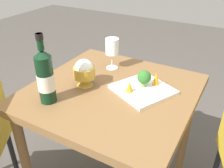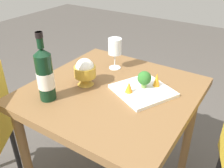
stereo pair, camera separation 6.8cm
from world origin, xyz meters
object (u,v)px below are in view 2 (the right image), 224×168
(wine_bottle, at_px, (45,75))
(serving_plate, at_px, (143,91))
(rice_bowl, at_px, (85,71))
(broccoli_floret, at_px, (144,78))
(carrot_garnish_left, at_px, (157,80))
(carrot_garnish_right, at_px, (128,87))
(wine_glass, at_px, (115,47))

(wine_bottle, bearing_deg, serving_plate, 130.48)
(rice_bowl, distance_m, broccoli_floret, 0.30)
(carrot_garnish_left, xyz_separation_m, carrot_garnish_right, (0.13, -0.09, -0.01))
(wine_bottle, height_order, broccoli_floret, wine_bottle)
(wine_glass, height_order, broccoli_floret, wine_glass)
(wine_bottle, relative_size, carrot_garnish_left, 4.60)
(rice_bowl, xyz_separation_m, carrot_garnish_right, (-0.03, 0.24, -0.03))
(broccoli_floret, height_order, carrot_garnish_left, broccoli_floret)
(rice_bowl, xyz_separation_m, serving_plate, (-0.09, 0.28, -0.07))
(rice_bowl, bearing_deg, wine_glass, 174.23)
(carrot_garnish_left, distance_m, carrot_garnish_right, 0.16)
(wine_bottle, distance_m, rice_bowl, 0.22)
(broccoli_floret, distance_m, carrot_garnish_left, 0.07)
(carrot_garnish_right, bearing_deg, wine_glass, -135.18)
(rice_bowl, height_order, broccoli_floret, rice_bowl)
(wine_bottle, height_order, carrot_garnish_right, wine_bottle)
(carrot_garnish_right, bearing_deg, rice_bowl, -83.70)
(carrot_garnish_right, bearing_deg, broccoli_floret, 154.41)
(wine_glass, height_order, rice_bowl, wine_glass)
(wine_bottle, bearing_deg, broccoli_floret, 132.61)
(serving_plate, distance_m, carrot_garnish_left, 0.09)
(serving_plate, xyz_separation_m, carrot_garnish_left, (-0.07, 0.04, 0.04))
(serving_plate, xyz_separation_m, carrot_garnish_right, (0.07, -0.04, 0.04))
(carrot_garnish_left, bearing_deg, broccoli_floret, -43.96)
(rice_bowl, bearing_deg, serving_plate, 107.87)
(rice_bowl, height_order, serving_plate, rice_bowl)
(rice_bowl, height_order, carrot_garnish_left, rice_bowl)
(wine_bottle, height_order, serving_plate, wine_bottle)
(rice_bowl, xyz_separation_m, broccoli_floret, (-0.11, 0.28, -0.01))
(broccoli_floret, bearing_deg, carrot_garnish_right, -25.59)
(wine_bottle, distance_m, carrot_garnish_right, 0.39)
(wine_bottle, xyz_separation_m, broccoli_floret, (-0.31, 0.34, -0.06))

